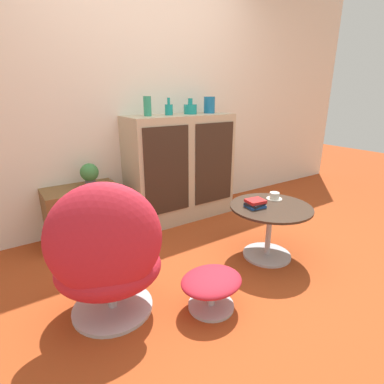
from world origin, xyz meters
name	(u,v)px	position (x,y,z in m)	size (l,w,h in m)	color
ground_plane	(236,276)	(0.00, 0.00, 0.00)	(12.00, 12.00, 0.00)	#9E3D19
wall_back	(143,95)	(0.00, 1.48, 1.30)	(6.40, 0.06, 2.60)	silver
sideboard	(180,168)	(0.27, 1.23, 0.55)	(1.14, 0.46, 1.11)	tan
tv_console	(84,214)	(-0.77, 1.26, 0.25)	(0.65, 0.39, 0.51)	brown
egg_chair	(107,256)	(-0.92, 0.12, 0.42)	(0.81, 0.78, 0.90)	#B7B7BC
ottoman	(211,284)	(-0.37, -0.16, 0.17)	(0.41, 0.35, 0.24)	#B7B7BC
coffee_table	(270,222)	(0.42, 0.08, 0.31)	(0.66, 0.66, 0.45)	#B7B7BC
vase_leftmost	(147,106)	(-0.08, 1.23, 1.20)	(0.07, 0.07, 0.18)	#2D8E6B
vase_inner_left	(169,109)	(0.15, 1.23, 1.16)	(0.08, 0.08, 0.17)	teal
vase_inner_right	(190,109)	(0.40, 1.23, 1.16)	(0.13, 0.13, 0.16)	teal
vase_rightmost	(209,105)	(0.65, 1.23, 1.19)	(0.12, 0.12, 0.17)	#196699
potted_plant	(90,173)	(-0.67, 1.26, 0.63)	(0.16, 0.16, 0.21)	#4C4C51
teacup	(274,196)	(0.57, 0.18, 0.48)	(0.13, 0.13, 0.06)	silver
book_stack	(255,203)	(0.30, 0.14, 0.48)	(0.16, 0.14, 0.06)	#1E478C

